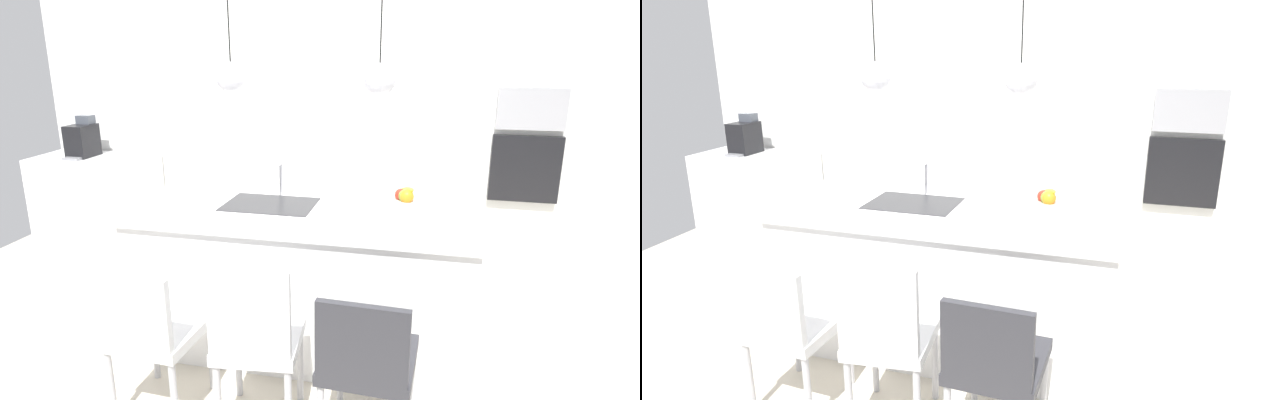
# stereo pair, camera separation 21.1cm
# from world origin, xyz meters

# --- Properties ---
(floor) EXTENTS (6.60, 6.60, 0.00)m
(floor) POSITION_xyz_m (0.00, 0.00, 0.00)
(floor) COLOR beige
(floor) RESTS_ON ground
(back_wall) EXTENTS (6.00, 0.10, 2.60)m
(back_wall) POSITION_xyz_m (0.00, 1.65, 1.30)
(back_wall) COLOR white
(back_wall) RESTS_ON ground
(kitchen_island) EXTENTS (2.12, 0.90, 0.94)m
(kitchen_island) POSITION_xyz_m (0.00, 0.00, 0.47)
(kitchen_island) COLOR white
(kitchen_island) RESTS_ON ground
(sink_basin) EXTENTS (0.56, 0.40, 0.02)m
(sink_basin) POSITION_xyz_m (-0.22, 0.00, 0.94)
(sink_basin) COLOR #2D2D30
(sink_basin) RESTS_ON kitchen_island
(faucet) EXTENTS (0.02, 0.17, 0.22)m
(faucet) POSITION_xyz_m (-0.22, 0.21, 1.08)
(faucet) COLOR silver
(faucet) RESTS_ON kitchen_island
(fruit_bowl) EXTENTS (0.30, 0.30, 0.16)m
(fruit_bowl) POSITION_xyz_m (0.62, 0.07, 0.99)
(fruit_bowl) COLOR beige
(fruit_bowl) RESTS_ON kitchen_island
(side_counter) EXTENTS (1.10, 0.60, 0.88)m
(side_counter) POSITION_xyz_m (-2.40, 1.28, 0.44)
(side_counter) COLOR white
(side_counter) RESTS_ON ground
(coffee_machine) EXTENTS (0.20, 0.35, 0.38)m
(coffee_machine) POSITION_xyz_m (-2.49, 1.28, 1.04)
(coffee_machine) COLOR black
(coffee_machine) RESTS_ON side_counter
(microwave) EXTENTS (0.54, 0.08, 0.34)m
(microwave) POSITION_xyz_m (1.51, 1.58, 1.40)
(microwave) COLOR #9E9EA3
(microwave) RESTS_ON back_wall
(oven) EXTENTS (0.56, 0.08, 0.56)m
(oven) POSITION_xyz_m (1.51, 1.58, 0.90)
(oven) COLOR black
(oven) RESTS_ON back_wall
(chair_near) EXTENTS (0.45, 0.47, 0.86)m
(chair_near) POSITION_xyz_m (-0.59, -0.84, 0.49)
(chair_near) COLOR silver
(chair_near) RESTS_ON ground
(chair_middle) EXTENTS (0.45, 0.46, 0.94)m
(chair_middle) POSITION_xyz_m (-0.03, -0.84, 0.53)
(chair_middle) COLOR silver
(chair_middle) RESTS_ON ground
(chair_far) EXTENTS (0.45, 0.49, 0.84)m
(chair_far) POSITION_xyz_m (0.52, -0.84, 0.48)
(chair_far) COLOR #333338
(chair_far) RESTS_ON ground
(pendant_light_left) EXTENTS (0.18, 0.18, 0.78)m
(pendant_light_left) POSITION_xyz_m (-0.44, 0.00, 1.71)
(pendant_light_left) COLOR silver
(pendant_light_right) EXTENTS (0.18, 0.18, 0.78)m
(pendant_light_right) POSITION_xyz_m (0.44, 0.00, 1.71)
(pendant_light_right) COLOR silver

